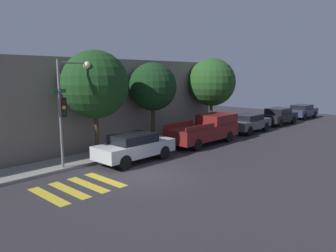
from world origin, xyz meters
The scene contains 13 objects.
ground_plane centered at (0.00, 0.00, 0.00)m, with size 60.00×60.00×0.00m, color #2D2B30.
sidewalk centered at (0.00, 4.28, 0.07)m, with size 26.00×2.15×0.14m, color gray.
building_row centered at (0.00, 8.75, 2.74)m, with size 26.00×6.00×5.49m, color slate.
crosswalk centered at (-2.82, 0.80, 0.00)m, with size 3.08×2.60×0.00m.
traffic_light_pole centered at (-1.63, 3.37, 3.43)m, with size 2.08×0.56×5.24m.
sedan_near_corner centered at (1.38, 2.10, 0.81)m, with size 4.41×1.79×1.50m.
pickup_truck centered at (7.65, 2.10, 0.95)m, with size 5.61×2.01×1.85m.
sedan_middle centered at (13.30, 2.10, 0.79)m, with size 4.26×1.83×1.44m.
sedan_far_end centered at (18.76, 2.10, 0.81)m, with size 4.45×1.85×1.51m.
sedan_tail_of_row centered at (24.34, 2.10, 0.78)m, with size 4.45×1.82×1.43m.
tree_near_corner centered at (0.72, 4.50, 4.00)m, with size 3.69×3.69×5.86m.
tree_midblock centered at (5.11, 4.50, 3.74)m, with size 3.09×3.09×5.30m.
tree_far_end centered at (11.60, 4.50, 3.92)m, with size 3.73×3.73×5.79m.
Camera 1 is at (-9.72, -10.54, 4.57)m, focal length 35.00 mm.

